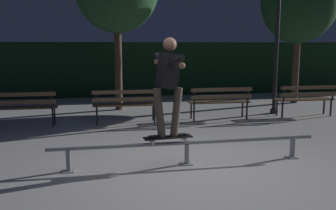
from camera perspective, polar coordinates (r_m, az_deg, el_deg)
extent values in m
plane|color=#ADAAA8|center=(5.86, 3.45, -9.80)|extent=(90.00, 90.00, 0.00)
cube|color=black|center=(14.46, -5.36, 5.63)|extent=(24.00, 1.20, 2.03)
cylinder|color=gray|center=(5.98, 2.92, -5.86)|extent=(4.38, 0.06, 0.06)
cube|color=gray|center=(5.89, -15.17, -8.36)|extent=(0.06, 0.06, 0.32)
cube|color=gray|center=(5.94, -15.10, -9.79)|extent=(0.18, 0.18, 0.01)
cube|color=gray|center=(6.03, 2.91, -7.62)|extent=(0.06, 0.06, 0.32)
cube|color=gray|center=(6.08, 2.89, -9.03)|extent=(0.18, 0.18, 0.01)
cube|color=gray|center=(6.71, 18.65, -6.37)|extent=(0.06, 0.06, 0.32)
cube|color=gray|center=(6.75, 18.58, -7.65)|extent=(0.18, 0.18, 0.01)
cube|color=black|center=(5.89, -0.02, -4.99)|extent=(0.80, 0.28, 0.02)
cube|color=black|center=(5.89, -0.02, -4.90)|extent=(0.78, 0.27, 0.00)
cube|color=#9E9EA3|center=(5.97, 2.42, -4.97)|extent=(0.07, 0.17, 0.02)
cube|color=#9E9EA3|center=(5.82, -2.53, -5.35)|extent=(0.07, 0.17, 0.02)
cylinder|color=beige|center=(5.91, 2.68, -5.48)|extent=(0.05, 0.04, 0.05)
cylinder|color=beige|center=(6.06, 2.16, -5.12)|extent=(0.05, 0.04, 0.05)
cylinder|color=beige|center=(5.76, -2.32, -5.88)|extent=(0.05, 0.04, 0.05)
cylinder|color=beige|center=(5.91, -2.72, -5.49)|extent=(0.05, 0.04, 0.05)
cube|color=black|center=(5.94, 1.64, -4.64)|extent=(0.27, 0.13, 0.03)
cube|color=black|center=(5.83, -1.72, -4.89)|extent=(0.27, 0.13, 0.03)
cylinder|color=#473D33|center=(5.84, 1.29, -1.10)|extent=(0.22, 0.15, 0.79)
cylinder|color=#473D33|center=(5.76, -1.35, -1.24)|extent=(0.22, 0.15, 0.79)
cube|color=black|center=(5.72, -0.02, 5.35)|extent=(0.37, 0.39, 0.57)
cylinder|color=black|center=(5.35, 1.19, 6.79)|extent=(0.15, 0.61, 0.21)
cylinder|color=black|center=(6.08, -1.09, 7.08)|extent=(0.15, 0.61, 0.21)
sphere|color=brown|center=(5.09, 2.19, 6.10)|extent=(0.09, 0.09, 0.09)
sphere|color=brown|center=(6.35, -1.79, 6.72)|extent=(0.09, 0.09, 0.09)
sphere|color=brown|center=(5.72, 0.27, 9.35)|extent=(0.21, 0.21, 0.21)
cube|color=black|center=(9.39, -17.11, -1.55)|extent=(0.04, 0.04, 0.44)
cube|color=black|center=(9.08, -17.37, -1.92)|extent=(0.04, 0.04, 0.44)
cube|color=black|center=(8.97, -17.54, 0.79)|extent=(0.04, 0.04, 0.44)
cube|color=brown|center=(9.45, -21.42, -0.25)|extent=(1.60, 0.13, 0.04)
cube|color=brown|center=(9.32, -21.60, -0.39)|extent=(1.60, 0.13, 0.04)
cube|color=brown|center=(9.18, -21.77, -0.53)|extent=(1.60, 0.13, 0.04)
cube|color=brown|center=(9.09, -21.93, 0.40)|extent=(1.60, 0.07, 0.09)
cube|color=brown|center=(9.07, -21.99, 1.52)|extent=(1.60, 0.07, 0.09)
cube|color=black|center=(9.43, -2.33, -1.10)|extent=(0.04, 0.04, 0.44)
cube|color=black|center=(9.12, -2.08, -1.46)|extent=(0.04, 0.04, 0.44)
cube|color=black|center=(9.01, -2.06, 1.25)|extent=(0.04, 0.04, 0.44)
cube|color=black|center=(9.36, -10.91, -1.34)|extent=(0.04, 0.04, 0.44)
cube|color=black|center=(9.05, -10.96, -1.71)|extent=(0.04, 0.04, 0.44)
cube|color=black|center=(8.94, -11.05, 1.02)|extent=(0.04, 0.04, 0.44)
cube|color=brown|center=(9.31, -6.63, 0.19)|extent=(1.60, 0.13, 0.04)
cube|color=brown|center=(9.17, -6.58, 0.06)|extent=(1.60, 0.13, 0.04)
cube|color=brown|center=(9.04, -6.54, -0.08)|extent=(1.60, 0.13, 0.04)
cube|color=brown|center=(8.94, -6.53, 0.87)|extent=(1.60, 0.07, 0.09)
cube|color=brown|center=(8.92, -6.55, 2.02)|extent=(1.60, 0.07, 0.09)
cube|color=black|center=(10.07, 11.42, -0.62)|extent=(0.04, 0.04, 0.44)
cube|color=black|center=(9.78, 12.08, -0.93)|extent=(0.04, 0.04, 0.44)
cube|color=black|center=(9.68, 12.26, 1.59)|extent=(0.04, 0.04, 0.44)
cube|color=black|center=(9.66, 3.59, -0.87)|extent=(0.04, 0.04, 0.44)
cube|color=black|center=(9.36, 4.04, -1.20)|extent=(0.04, 0.04, 0.44)
cube|color=black|center=(9.25, 4.12, 1.43)|extent=(0.04, 0.04, 0.44)
cube|color=brown|center=(9.79, 7.65, 0.61)|extent=(1.60, 0.13, 0.04)
cube|color=brown|center=(9.66, 7.89, 0.49)|extent=(1.60, 0.13, 0.04)
cube|color=brown|center=(9.52, 8.14, 0.36)|extent=(1.60, 0.13, 0.04)
cube|color=brown|center=(9.43, 8.30, 1.27)|extent=(1.60, 0.07, 0.09)
cube|color=brown|center=(9.41, 8.32, 2.36)|extent=(1.60, 0.07, 0.09)
cube|color=black|center=(11.21, 22.95, -0.18)|extent=(0.04, 0.04, 0.44)
cube|color=black|center=(10.95, 23.84, -0.45)|extent=(0.04, 0.04, 0.44)
cube|color=black|center=(10.85, 24.11, 1.81)|extent=(0.04, 0.04, 0.44)
cube|color=black|center=(10.52, 16.47, -0.40)|extent=(0.04, 0.04, 0.44)
cube|color=black|center=(10.24, 17.25, -0.69)|extent=(0.04, 0.04, 0.44)
cube|color=black|center=(10.14, 17.47, 1.72)|extent=(0.04, 0.04, 0.44)
cube|color=brown|center=(10.80, 19.93, 0.94)|extent=(1.60, 0.13, 0.04)
cube|color=brown|center=(10.68, 20.30, 0.83)|extent=(1.60, 0.13, 0.04)
cube|color=brown|center=(10.56, 20.67, 0.72)|extent=(1.60, 0.13, 0.04)
cube|color=brown|center=(10.48, 20.92, 1.54)|extent=(1.60, 0.07, 0.09)
cube|color=brown|center=(10.46, 20.97, 2.52)|extent=(1.60, 0.07, 0.09)
cylinder|color=#4C3828|center=(11.05, -7.69, 5.87)|extent=(0.22, 0.22, 2.56)
cylinder|color=#4C3828|center=(13.02, 19.13, 5.33)|extent=(0.22, 0.22, 2.28)
ellipsoid|color=#193D1E|center=(13.07, 19.65, 14.91)|extent=(2.45, 2.45, 2.70)
cylinder|color=black|center=(10.73, 16.42, 8.27)|extent=(0.11, 0.11, 3.60)
cylinder|color=black|center=(10.89, 16.00, -0.92)|extent=(0.20, 0.20, 0.12)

